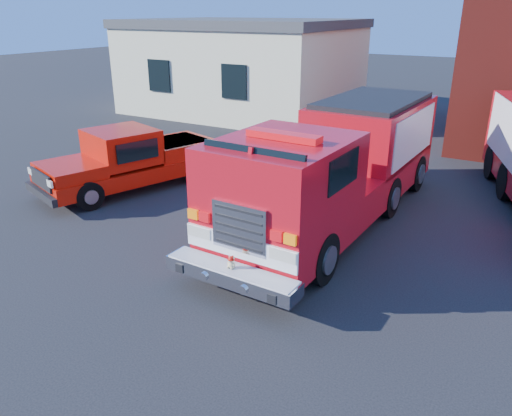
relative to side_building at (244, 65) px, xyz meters
The scene contains 4 objects.
ground 15.96m from the side_building, 55.30° to the right, with size 100.00×100.00×0.00m, color black.
side_building is the anchor object (origin of this frame).
fire_engine 14.54m from the side_building, 49.67° to the right, with size 2.74×8.78×2.68m.
pickup_truck 12.33m from the side_building, 73.47° to the right, with size 3.41×5.56×1.72m.
Camera 1 is at (4.40, -8.71, 4.77)m, focal length 35.00 mm.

